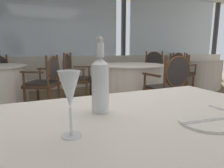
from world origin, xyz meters
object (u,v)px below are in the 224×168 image
Objects in this scene: wine_glass at (70,91)px; dining_chair_2_1 at (180,70)px; dining_chair_1_0 at (152,69)px; dining_chair_1_2 at (170,83)px; dining_chair_1_1 at (74,74)px; side_plate at (204,122)px; water_bottle at (100,83)px; dining_chair_0_2 at (47,79)px; dining_chair_2_0 at (180,64)px.

wine_glass is 0.23× the size of dining_chair_2_1.
dining_chair_1_0 reaches higher than dining_chair_1_2.
dining_chair_2_1 is (2.48, -0.20, -0.01)m from dining_chair_1_1.
dining_chair_1_0 reaches higher than dining_chair_1_1.
water_bottle is at bearing 137.86° from side_plate.
dining_chair_0_2 is (0.11, 2.65, -0.34)m from wine_glass.
dining_chair_0_2 is 4.42m from dining_chair_2_0.
dining_chair_0_2 is 0.66m from dining_chair_1_1.
side_plate is 1.96m from dining_chair_1_2.
dining_chair_2_1 is (2.95, 2.66, -0.33)m from water_bottle.
dining_chair_1_0 is at bearing -48.41° from dining_chair_2_0.
dining_chair_0_2 is at bearing 91.36° from water_bottle.
wine_glass reaches higher than dining_chair_0_2.
dining_chair_1_1 is 1.88m from dining_chair_1_2.
dining_chair_1_0 reaches higher than dining_chair_2_0.
dining_chair_2_0 is (3.64, 1.04, 0.00)m from dining_chair_1_1.
dining_chair_1_2 is at bearing -29.95° from dining_chair_1_1.
dining_chair_2_1 is (0.60, -0.29, -0.02)m from dining_chair_1_0.
dining_chair_1_2 is 1.01× the size of dining_chair_2_1.
dining_chair_1_2 is (1.17, 1.56, -0.19)m from side_plate.
dining_chair_1_1 is (-1.88, -0.09, -0.01)m from dining_chair_1_0.
water_bottle is 3.78m from dining_chair_1_0.
water_bottle is at bearing -72.01° from dining_chair_1_1.
side_plate is 3.96m from dining_chair_2_1.
dining_chair_1_1 is (0.16, 3.14, -0.19)m from side_plate.
dining_chair_1_2 is at bearing 29.89° from dining_chair_1_0.
dining_chair_1_0 reaches higher than dining_chair_0_2.
dining_chair_2_1 is (3.01, 0.20, -0.00)m from dining_chair_0_2.
dining_chair_1_1 is at bearing 78.16° from wine_glass.
side_plate is 5.66m from dining_chair_2_0.
dining_chair_1_0 is at bearing -138.47° from dining_chair_0_2.
side_plate is 0.20× the size of dining_chair_1_1.
dining_chair_2_0 is at bearing 43.47° from water_bottle.
dining_chair_0_2 is at bearing -21.22° from dining_chair_1_0.
water_bottle is (-0.31, 0.28, 0.13)m from side_plate.
dining_chair_1_1 is 1.02× the size of dining_chair_2_1.
water_bottle is 5.68m from dining_chair_2_0.
wine_glass is 2.24m from dining_chair_1_2.
dining_chair_1_1 is at bearing -112.98° from dining_chair_0_2.
dining_chair_1_0 reaches higher than wine_glass.
dining_chair_1_0 is 1.06× the size of dining_chair_2_0.
water_bottle reaches higher than side_plate.
wine_glass reaches higher than dining_chair_2_1.
water_bottle is 1.99m from dining_chair_1_2.
dining_chair_1_0 is 1.05× the size of dining_chair_2_1.
dining_chair_1_1 is at bearing -60.86° from dining_chair_2_0.
wine_glass is 0.21× the size of dining_chair_1_0.
wine_glass reaches higher than dining_chair_2_0.
water_bottle is 0.35× the size of dining_chair_2_1.
dining_chair_1_0 is (2.52, 3.14, -0.33)m from wine_glass.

